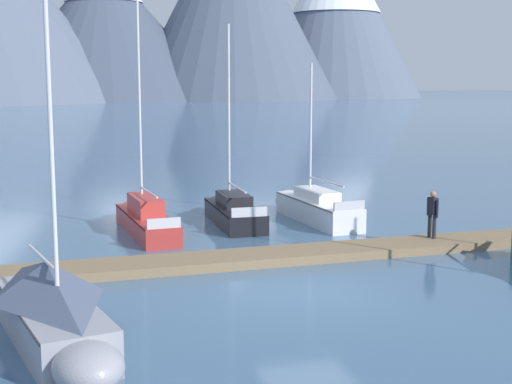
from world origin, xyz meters
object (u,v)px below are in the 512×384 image
Objects in this scene: person_on_dock at (432,211)px; mooring_buoy_channel_marker at (16,303)px; sailboat_mid_dock_port at (144,217)px; sailboat_mid_dock_starboard at (232,210)px; sailboat_second_berth at (54,309)px; sailboat_far_berth at (313,207)px.

mooring_buoy_channel_marker is (-13.94, -4.14, -1.07)m from person_on_dock.
sailboat_mid_dock_port reaches higher than sailboat_mid_dock_starboard.
sailboat_second_berth reaches higher than person_on_dock.
sailboat_second_berth is at bearing -128.89° from sailboat_far_berth.
sailboat_mid_dock_port is 7.24m from sailboat_far_berth.
sailboat_mid_dock_starboard is 12.94m from mooring_buoy_channel_marker.
sailboat_mid_dock_port reaches higher than mooring_buoy_channel_marker.
person_on_dock is 14.58m from mooring_buoy_channel_marker.
sailboat_mid_dock_port is 1.14× the size of sailboat_mid_dock_starboard.
sailboat_second_berth is 1.35× the size of sailboat_far_berth.
sailboat_second_berth is at bearing -70.84° from mooring_buoy_channel_marker.
person_on_dock is (6.00, -6.07, 0.74)m from sailboat_mid_dock_starboard.
person_on_dock is (2.53, -5.74, 0.68)m from sailboat_far_berth.
person_on_dock is at bearing -27.68° from sailboat_mid_dock_port.
sailboat_far_berth reaches higher than person_on_dock.
sailboat_far_berth is 14.55× the size of mooring_buoy_channel_marker.
mooring_buoy_channel_marker is (-1.04, 2.99, -0.68)m from sailboat_second_berth.
mooring_buoy_channel_marker is (-7.94, -10.21, -0.33)m from sailboat_mid_dock_starboard.
sailboat_mid_dock_starboard is (6.90, 13.20, -0.34)m from sailboat_second_berth.
sailboat_mid_dock_port reaches higher than sailboat_second_berth.
sailboat_second_berth reaches higher than sailboat_far_berth.
sailboat_mid_dock_port reaches higher than sailboat_far_berth.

